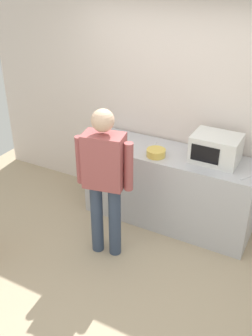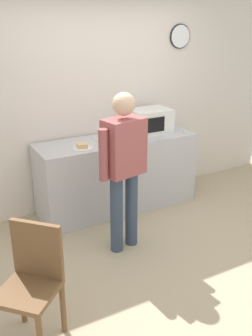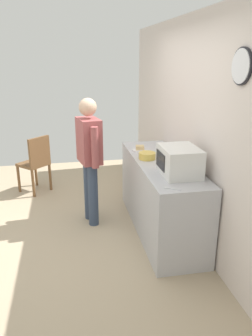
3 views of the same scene
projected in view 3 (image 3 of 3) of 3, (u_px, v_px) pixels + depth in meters
The scene contains 10 objects.
ground_plane at pixel (65, 235), 4.13m from camera, with size 6.00×6.00×0.00m, color tan.
back_wall at pixel (192, 128), 3.99m from camera, with size 5.40×0.13×2.60m.
kitchen_counter at pixel (160, 196), 4.15m from camera, with size 1.98×0.62×0.92m, color #B7B7BC.
microwave at pixel (179, 161), 3.50m from camera, with size 0.50×0.39×0.30m.
sandwich_plate at pixel (140, 149), 4.45m from camera, with size 0.22×0.22×0.07m.
salad_bowl at pixel (147, 156), 4.07m from camera, with size 0.21×0.21×0.08m, color gold.
fork_utensil at pixel (162, 155), 4.25m from camera, with size 0.17×0.02×0.01m, color silver.
spoon_utensil at pixel (172, 189), 3.15m from camera, with size 0.17×0.02×0.01m, color silver.
person_standing at pixel (89, 153), 4.17m from camera, with size 0.58×0.31×1.65m.
wooden_chair at pixel (36, 162), 5.28m from camera, with size 0.57×0.57×0.94m.
Camera 3 is at (3.72, 0.09, 2.13)m, focal length 35.10 mm.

